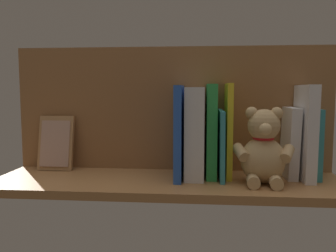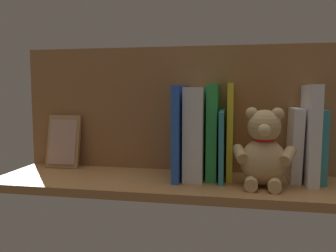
% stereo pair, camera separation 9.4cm
% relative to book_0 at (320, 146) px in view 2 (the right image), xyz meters
% --- Properties ---
extents(ground_plane, '(0.95, 0.29, 0.02)m').
position_rel_book_0_xyz_m(ground_plane, '(0.40, 0.05, -0.11)').
color(ground_plane, '#9E6B3D').
extents(shelf_back_panel, '(0.95, 0.02, 0.37)m').
position_rel_book_0_xyz_m(shelf_back_panel, '(0.40, -0.07, 0.09)').
color(shelf_back_panel, '#936239').
rests_on(shelf_back_panel, ground_plane).
extents(book_0, '(0.02, 0.12, 0.19)m').
position_rel_book_0_xyz_m(book_0, '(0.00, 0.00, 0.00)').
color(book_0, teal).
rests_on(book_0, ground_plane).
extents(book_1, '(0.03, 0.15, 0.26)m').
position_rel_book_0_xyz_m(book_1, '(0.03, 0.02, 0.03)').
color(book_1, silver).
rests_on(book_1, ground_plane).
extents(book_2, '(0.03, 0.11, 0.19)m').
position_rel_book_0_xyz_m(book_2, '(0.06, -0.00, 0.00)').
color(book_2, silver).
rests_on(book_2, ground_plane).
extents(teddy_bear, '(0.16, 0.13, 0.20)m').
position_rel_book_0_xyz_m(teddy_bear, '(0.15, 0.07, -0.01)').
color(teddy_bear, tan).
rests_on(teddy_bear, ground_plane).
extents(book_3, '(0.02, 0.13, 0.26)m').
position_rel_book_0_xyz_m(book_3, '(0.23, 0.00, 0.03)').
color(book_3, yellow).
rests_on(book_3, ground_plane).
extents(book_4, '(0.01, 0.16, 0.19)m').
position_rel_book_0_xyz_m(book_4, '(0.25, 0.02, -0.00)').
color(book_4, teal).
rests_on(book_4, ground_plane).
extents(book_5, '(0.03, 0.13, 0.26)m').
position_rel_book_0_xyz_m(book_5, '(0.28, 0.01, 0.03)').
color(book_5, green).
rests_on(book_5, ground_plane).
extents(dictionary_thick_white, '(0.05, 0.15, 0.25)m').
position_rel_book_0_xyz_m(dictionary_thick_white, '(0.33, 0.02, 0.03)').
color(dictionary_thick_white, silver).
rests_on(dictionary_thick_white, ground_plane).
extents(book_6, '(0.02, 0.17, 0.25)m').
position_rel_book_0_xyz_m(book_6, '(0.37, 0.03, 0.03)').
color(book_6, blue).
rests_on(book_6, ground_plane).
extents(picture_frame_leaning, '(0.11, 0.05, 0.17)m').
position_rel_book_0_xyz_m(picture_frame_leaning, '(0.75, -0.03, -0.01)').
color(picture_frame_leaning, '#A87A4C').
rests_on(picture_frame_leaning, ground_plane).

